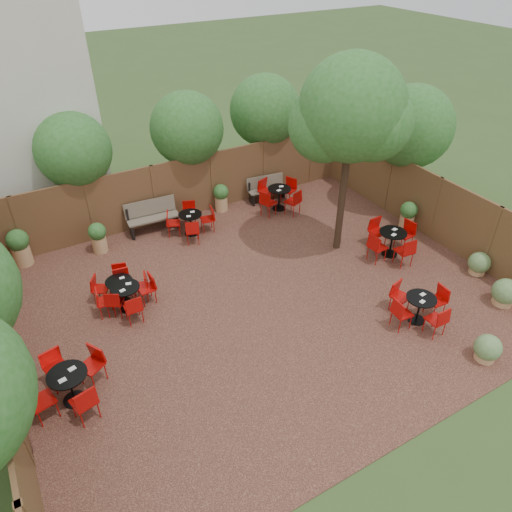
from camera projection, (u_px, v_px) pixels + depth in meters
ground at (263, 298)px, 12.52m from camera, size 80.00×80.00×0.00m
courtyard_paving at (263, 298)px, 12.51m from camera, size 12.00×10.00×0.02m
fence_back at (184, 188)px, 15.51m from camera, size 12.00×0.08×2.00m
fence_left at (2, 356)px, 9.49m from camera, size 0.08×10.00×2.00m
fence_right at (435, 208)px, 14.41m from camera, size 0.08×10.00×2.00m
overhang_foliage at (149, 185)px, 11.79m from camera, size 15.96×10.88×2.71m
courtyard_tree at (352, 115)px, 12.15m from camera, size 2.86×2.77×5.57m
park_bench_left at (152, 215)px, 14.99m from camera, size 1.63×0.63×0.99m
park_bench_right at (266, 188)px, 16.73m from camera, size 1.40×0.61×0.84m
bistro_tables at (242, 267)px, 12.90m from camera, size 10.83×7.97×0.89m
planters at (174, 225)px, 14.44m from camera, size 11.34×4.61×1.11m
low_shrubs at (492, 298)px, 11.99m from camera, size 3.09×2.85×0.72m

